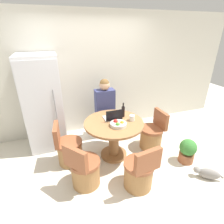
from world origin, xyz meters
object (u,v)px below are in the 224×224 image
laptop (113,117)px  cat (208,173)px  chair_near_camera (139,173)px  refrigerator (44,104)px  potted_plant (187,150)px  fruit_bowl (118,124)px  person_seated (104,106)px  bottle (123,111)px  chair_right_side (152,136)px  chair_left_side (69,150)px  chair_near_left_corner (85,171)px  dining_table (114,133)px

laptop → cat: (1.22, -1.16, -0.68)m
chair_near_camera → cat: (1.13, -0.23, -0.17)m
chair_near_camera → cat: size_ratio=2.02×
refrigerator → cat: refrigerator is taller
potted_plant → fruit_bowl: bearing=159.2°
person_seated → bottle: person_seated is taller
fruit_bowl → cat: fruit_bowl is taller
chair_right_side → chair_left_side: same height
person_seated → chair_near_left_corner: bearing=60.6°
refrigerator → cat: bearing=-38.1°
chair_right_side → cat: bearing=20.7°
dining_table → cat: size_ratio=2.74×
person_seated → bottle: bearing=106.6°
chair_right_side → cat: (0.41, -1.06, -0.17)m
chair_near_left_corner → chair_right_side: (1.48, 0.52, 0.00)m
cat → chair_left_side: bearing=8.2°
cat → chair_near_camera: bearing=25.7°
dining_table → chair_near_left_corner: (-0.65, -0.51, -0.25)m
chair_near_camera → person_seated: bearing=-95.6°
chair_near_camera → laptop: (-0.09, 0.93, 0.51)m
chair_near_left_corner → chair_right_side: same height
dining_table → chair_right_side: 0.86m
laptop → fruit_bowl: (0.00, -0.26, -0.01)m
chair_near_camera → potted_plant: chair_near_camera is taller
cat → chair_near_left_corner: bearing=21.2°
chair_right_side → potted_plant: (0.37, -0.61, -0.03)m
refrigerator → chair_near_camera: (1.25, -1.64, -0.65)m
chair_right_side → person_seated: size_ratio=0.59×
bottle → cat: size_ratio=0.71×
chair_near_camera → refrigerator: bearing=-60.2°
chair_right_side → person_seated: person_seated is taller
chair_near_left_corner → cat: bearing=-143.8°
chair_near_left_corner → potted_plant: 1.85m
chair_near_left_corner → person_seated: size_ratio=0.59×
cat → person_seated: bearing=-19.4°
refrigerator → potted_plant: 2.82m
potted_plant → chair_near_left_corner: bearing=177.2°
laptop → fruit_bowl: laptop is taller
chair_right_side → fruit_bowl: size_ratio=2.82×
potted_plant → laptop: bearing=149.1°
laptop → chair_near_left_corner: bearing=42.4°
refrigerator → dining_table: refrigerator is taller
fruit_bowl → cat: bearing=-36.4°
chair_near_left_corner → person_seated: person_seated is taller
chair_left_side → laptop: (0.84, 0.01, 0.51)m
refrigerator → chair_near_camera: refrigerator is taller
chair_right_side → laptop: (-0.81, 0.10, 0.51)m
dining_table → chair_left_side: (-0.82, 0.09, -0.25)m
chair_near_left_corner → laptop: (0.67, 0.61, 0.51)m
refrigerator → chair_near_left_corner: refrigerator is taller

